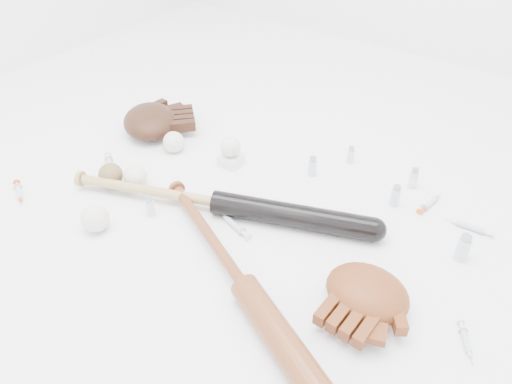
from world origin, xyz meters
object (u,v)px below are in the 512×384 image
Objects in this scene: bat_dark at (217,202)px; glove_dark at (150,121)px; bat_wood at (246,288)px; pedestal at (231,160)px.

bat_dark is 3.53× the size of glove_dark.
glove_dark is at bearing 176.13° from bat_wood.
glove_dark reaches higher than bat_dark.
pedestal is (-0.12, 0.23, -0.02)m from bat_dark.
glove_dark is 4.05× the size of pedestal.
bat_wood is at bearing -59.54° from bat_dark.
pedestal is (0.38, 0.01, -0.03)m from glove_dark.
bat_dark is 0.26m from pedestal.
bat_dark is 0.55m from glove_dark.
pedestal is (-0.39, 0.45, -0.02)m from bat_wood.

